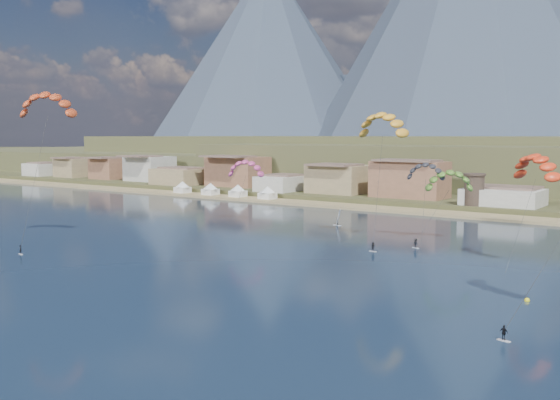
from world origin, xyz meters
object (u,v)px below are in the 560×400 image
at_px(kitesurfer_red, 47,101).
at_px(buoy, 527,300).
at_px(kitesurfer_green, 449,178).
at_px(kitesurfer_yellow, 383,121).
at_px(watchtower, 474,189).
at_px(windsurfer, 338,220).

relative_size(kitesurfer_red, buoy, 45.66).
height_order(kitesurfer_red, buoy, kitesurfer_red).
bearing_deg(kitesurfer_red, kitesurfer_green, 36.00).
xyz_separation_m(kitesurfer_yellow, kitesurfer_green, (10.43, 7.72, -10.76)).
distance_m(kitesurfer_yellow, kitesurfer_green, 16.86).
relative_size(watchtower, kitesurfer_yellow, 0.33).
height_order(kitesurfer_green, buoy, kitesurfer_green).
bearing_deg(buoy, watchtower, 112.74).
relative_size(kitesurfer_red, windsurfer, 8.20).
distance_m(kitesurfer_green, buoy, 45.61).
bearing_deg(kitesurfer_green, windsurfer, 165.29).
bearing_deg(kitesurfer_yellow, windsurfer, 140.62).
bearing_deg(kitesurfer_red, kitesurfer_yellow, 35.89).
relative_size(windsurfer, buoy, 5.57).
height_order(watchtower, buoy, watchtower).
bearing_deg(watchtower, windsurfer, -112.68).
xyz_separation_m(watchtower, kitesurfer_yellow, (1.26, -57.18, 16.98)).
bearing_deg(buoy, windsurfer, 140.46).
relative_size(kitesurfer_green, buoy, 24.06).
relative_size(kitesurfer_yellow, windsurfer, 7.08).
bearing_deg(kitesurfer_yellow, buoy, -39.62).
relative_size(kitesurfer_red, kitesurfer_yellow, 1.16).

